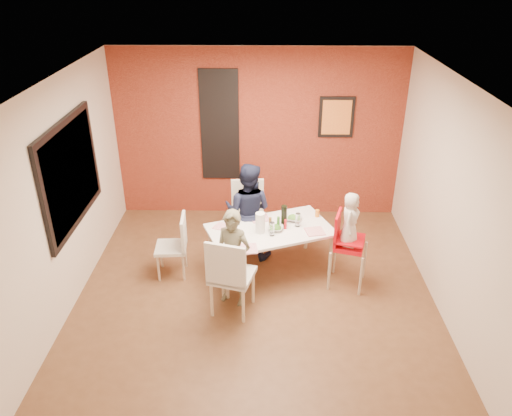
{
  "coord_description": "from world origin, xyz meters",
  "views": [
    {
      "loc": [
        0.1,
        -5.25,
        3.9
      ],
      "look_at": [
        0.0,
        0.3,
        1.05
      ],
      "focal_mm": 35.0,
      "sensor_mm": 36.0,
      "label": 1
    }
  ],
  "objects_px": {
    "dining_table": "(270,233)",
    "wine_bottle": "(284,216)",
    "chair_far": "(248,211)",
    "chair_left": "(176,243)",
    "paper_towel_roll": "(260,223)",
    "toddler": "(350,219)",
    "chair_near": "(230,274)",
    "child_near": "(233,258)",
    "child_far": "(248,211)",
    "high_chair": "(346,243)"
  },
  "relations": [
    {
      "from": "child_near",
      "to": "paper_towel_roll",
      "type": "distance_m",
      "value": 0.69
    },
    {
      "from": "chair_far",
      "to": "chair_left",
      "type": "bearing_deg",
      "value": -145.42
    },
    {
      "from": "dining_table",
      "to": "wine_bottle",
      "type": "distance_m",
      "value": 0.29
    },
    {
      "from": "dining_table",
      "to": "child_far",
      "type": "height_order",
      "value": "child_far"
    },
    {
      "from": "chair_far",
      "to": "paper_towel_roll",
      "type": "height_order",
      "value": "chair_far"
    },
    {
      "from": "high_chair",
      "to": "paper_towel_roll",
      "type": "bearing_deg",
      "value": 97.62
    },
    {
      "from": "chair_near",
      "to": "wine_bottle",
      "type": "relative_size",
      "value": 3.51
    },
    {
      "from": "high_chair",
      "to": "wine_bottle",
      "type": "bearing_deg",
      "value": 82.51
    },
    {
      "from": "chair_far",
      "to": "high_chair",
      "type": "xyz_separation_m",
      "value": [
        1.27,
        -0.94,
        0.05
      ]
    },
    {
      "from": "child_near",
      "to": "paper_towel_roll",
      "type": "bearing_deg",
      "value": 81.81
    },
    {
      "from": "dining_table",
      "to": "child_near",
      "type": "height_order",
      "value": "child_near"
    },
    {
      "from": "chair_far",
      "to": "dining_table",
      "type": "bearing_deg",
      "value": -70.46
    },
    {
      "from": "dining_table",
      "to": "wine_bottle",
      "type": "xyz_separation_m",
      "value": [
        0.18,
        0.09,
        0.21
      ]
    },
    {
      "from": "child_near",
      "to": "paper_towel_roll",
      "type": "xyz_separation_m",
      "value": [
        0.32,
        0.58,
        0.17
      ]
    },
    {
      "from": "child_far",
      "to": "paper_towel_roll",
      "type": "bearing_deg",
      "value": 123.25
    },
    {
      "from": "dining_table",
      "to": "chair_far",
      "type": "height_order",
      "value": "chair_far"
    },
    {
      "from": "chair_near",
      "to": "child_near",
      "type": "xyz_separation_m",
      "value": [
        0.02,
        0.25,
        0.05
      ]
    },
    {
      "from": "wine_bottle",
      "to": "paper_towel_roll",
      "type": "height_order",
      "value": "wine_bottle"
    },
    {
      "from": "toddler",
      "to": "dining_table",
      "type": "bearing_deg",
      "value": 94.83
    },
    {
      "from": "chair_near",
      "to": "chair_far",
      "type": "distance_m",
      "value": 1.61
    },
    {
      "from": "high_chair",
      "to": "paper_towel_roll",
      "type": "distance_m",
      "value": 1.12
    },
    {
      "from": "high_chair",
      "to": "child_far",
      "type": "height_order",
      "value": "child_far"
    },
    {
      "from": "high_chair",
      "to": "wine_bottle",
      "type": "xyz_separation_m",
      "value": [
        -0.78,
        0.35,
        0.19
      ]
    },
    {
      "from": "chair_near",
      "to": "chair_far",
      "type": "xyz_separation_m",
      "value": [
        0.16,
        1.6,
        -0.02
      ]
    },
    {
      "from": "toddler",
      "to": "wine_bottle",
      "type": "relative_size",
      "value": 2.4
    },
    {
      "from": "chair_left",
      "to": "child_far",
      "type": "distance_m",
      "value": 1.09
    },
    {
      "from": "dining_table",
      "to": "toddler",
      "type": "height_order",
      "value": "toddler"
    },
    {
      "from": "high_chair",
      "to": "child_far",
      "type": "xyz_separation_m",
      "value": [
        -1.27,
        0.69,
        0.08
      ]
    },
    {
      "from": "chair_far",
      "to": "paper_towel_roll",
      "type": "bearing_deg",
      "value": -81.66
    },
    {
      "from": "dining_table",
      "to": "chair_left",
      "type": "height_order",
      "value": "chair_left"
    },
    {
      "from": "dining_table",
      "to": "child_near",
      "type": "relative_size",
      "value": 1.43
    },
    {
      "from": "chair_far",
      "to": "paper_towel_roll",
      "type": "distance_m",
      "value": 0.83
    },
    {
      "from": "chair_far",
      "to": "high_chair",
      "type": "height_order",
      "value": "high_chair"
    },
    {
      "from": "child_far",
      "to": "child_near",
      "type": "bearing_deg",
      "value": 97.11
    },
    {
      "from": "chair_left",
      "to": "high_chair",
      "type": "height_order",
      "value": "high_chair"
    },
    {
      "from": "chair_far",
      "to": "child_far",
      "type": "relative_size",
      "value": 0.72
    },
    {
      "from": "dining_table",
      "to": "child_far",
      "type": "relative_size",
      "value": 1.29
    },
    {
      "from": "wine_bottle",
      "to": "paper_towel_roll",
      "type": "distance_m",
      "value": 0.36
    },
    {
      "from": "chair_far",
      "to": "toddler",
      "type": "xyz_separation_m",
      "value": [
        1.3,
        -0.96,
        0.39
      ]
    },
    {
      "from": "chair_near",
      "to": "toddler",
      "type": "relative_size",
      "value": 1.46
    },
    {
      "from": "paper_towel_roll",
      "to": "chair_near",
      "type": "bearing_deg",
      "value": -112.69
    },
    {
      "from": "dining_table",
      "to": "high_chair",
      "type": "bearing_deg",
      "value": -14.87
    },
    {
      "from": "dining_table",
      "to": "high_chair",
      "type": "relative_size",
      "value": 1.76
    },
    {
      "from": "chair_near",
      "to": "chair_left",
      "type": "distance_m",
      "value": 1.14
    },
    {
      "from": "chair_near",
      "to": "child_near",
      "type": "distance_m",
      "value": 0.26
    },
    {
      "from": "chair_near",
      "to": "chair_left",
      "type": "relative_size",
      "value": 1.2
    },
    {
      "from": "chair_far",
      "to": "wine_bottle",
      "type": "relative_size",
      "value": 3.42
    },
    {
      "from": "dining_table",
      "to": "paper_towel_roll",
      "type": "relative_size",
      "value": 6.51
    },
    {
      "from": "chair_far",
      "to": "chair_left",
      "type": "height_order",
      "value": "chair_far"
    },
    {
      "from": "dining_table",
      "to": "high_chair",
      "type": "xyz_separation_m",
      "value": [
        0.96,
        -0.25,
        0.01
      ]
    }
  ]
}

